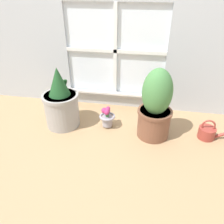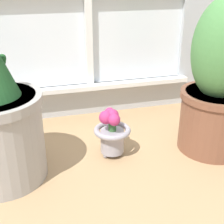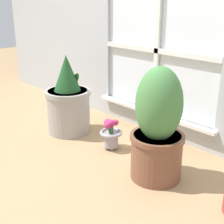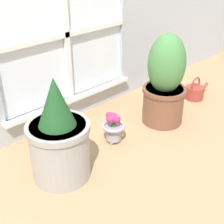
{
  "view_description": "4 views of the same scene",
  "coord_description": "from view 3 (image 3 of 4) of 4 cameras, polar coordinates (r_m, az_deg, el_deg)",
  "views": [
    {
      "loc": [
        0.36,
        -1.55,
        1.26
      ],
      "look_at": [
        0.06,
        0.14,
        0.22
      ],
      "focal_mm": 35.0,
      "sensor_mm": 36.0,
      "label": 1
    },
    {
      "loc": [
        -0.31,
        -0.91,
        0.74
      ],
      "look_at": [
        -0.0,
        0.2,
        0.21
      ],
      "focal_mm": 50.0,
      "sensor_mm": 36.0,
      "label": 2
    },
    {
      "loc": [
        1.44,
        -1.12,
        0.98
      ],
      "look_at": [
        0.02,
        0.2,
        0.28
      ],
      "focal_mm": 50.0,
      "sensor_mm": 36.0,
      "label": 3
    },
    {
      "loc": [
        -1.2,
        -1.03,
        1.19
      ],
      "look_at": [
        -0.03,
        0.19,
        0.24
      ],
      "focal_mm": 50.0,
      "sensor_mm": 36.0,
      "label": 4
    }
  ],
  "objects": [
    {
      "name": "flower_vase",
      "position": [
        2.15,
        -0.28,
        -3.95
      ],
      "size": [
        0.16,
        0.16,
        0.22
      ],
      "color": "#99939E",
      "rests_on": "ground_plane"
    },
    {
      "name": "potted_plant_left",
      "position": [
        2.4,
        -8.03,
        1.91
      ],
      "size": [
        0.35,
        0.35,
        0.6
      ],
      "color": "#9E9993",
      "rests_on": "ground_plane"
    },
    {
      "name": "ground_plane",
      "position": [
        2.07,
        -4.44,
        -8.4
      ],
      "size": [
        10.0,
        10.0,
        0.0
      ],
      "primitive_type": "plane",
      "color": "tan"
    },
    {
      "name": "potted_plant_right",
      "position": [
        1.75,
        8.37,
        -3.05
      ],
      "size": [
        0.31,
        0.31,
        0.66
      ],
      "color": "brown",
      "rests_on": "ground_plane"
    }
  ]
}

